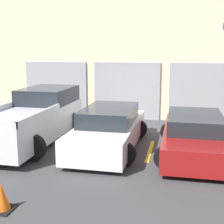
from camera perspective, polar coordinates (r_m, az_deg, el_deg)
The scene contains 8 objects.
ground_plane at distance 11.69m, azimuth 1.16°, elevation -4.27°, with size 28.00×28.00×0.00m, color #3D3D3F.
shophouse_building at distance 14.52m, azimuth 3.71°, elevation 9.77°, with size 15.58×0.68×5.64m.
pickup_truck at distance 11.07m, azimuth -13.90°, elevation -1.04°, with size 2.40×5.26×1.74m.
sedan_white at distance 10.03m, azimuth -0.57°, elevation -3.15°, with size 2.17×4.63×1.33m.
sedan_side at distance 9.82m, azimuth 14.83°, elevation -4.14°, with size 2.21×4.54×1.22m.
parking_stripe_left at distance 10.54m, azimuth -7.73°, elevation -6.07°, with size 0.12×2.20×0.01m, color gold.
parking_stripe_centre at distance 9.98m, azimuth 6.95°, elevation -7.05°, with size 0.12×2.20×0.01m, color gold.
traffic_cone at distance 6.72m, azimuth -19.61°, elevation -14.61°, with size 0.47×0.47×0.55m.
Camera 1 is at (2.16, -11.07, 3.10)m, focal length 50.00 mm.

